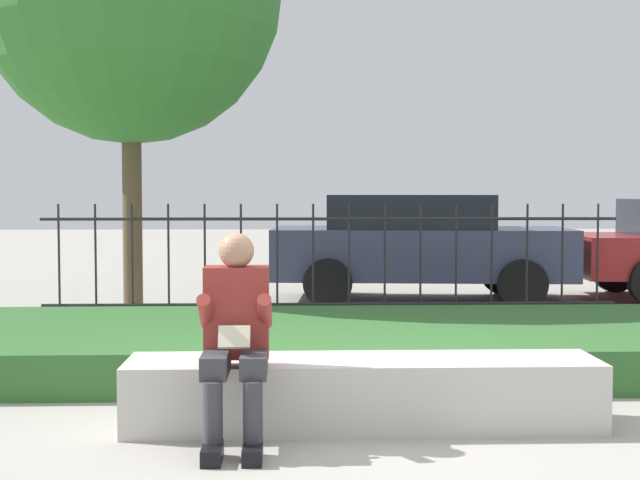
# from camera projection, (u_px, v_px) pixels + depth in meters

# --- Properties ---
(ground_plane) EXTENTS (60.00, 60.00, 0.00)m
(ground_plane) POSITION_uv_depth(u_px,v_px,m) (362.00, 427.00, 5.58)
(ground_plane) COLOR #A8A399
(stone_bench) EXTENTS (2.94, 0.60, 0.43)m
(stone_bench) POSITION_uv_depth(u_px,v_px,m) (363.00, 397.00, 5.57)
(stone_bench) COLOR beige
(stone_bench) RESTS_ON ground_plane
(person_seated_reader) EXTENTS (0.42, 0.73, 1.23)m
(person_seated_reader) POSITION_uv_depth(u_px,v_px,m) (236.00, 330.00, 5.18)
(person_seated_reader) COLOR black
(person_seated_reader) RESTS_ON ground_plane
(grass_berm) EXTENTS (8.16, 2.66, 0.34)m
(grass_berm) POSITION_uv_depth(u_px,v_px,m) (342.00, 345.00, 7.60)
(grass_berm) COLOR #33662D
(grass_berm) RESTS_ON ground_plane
(iron_fence) EXTENTS (6.16, 0.03, 1.35)m
(iron_fence) POSITION_uv_depth(u_px,v_px,m) (331.00, 264.00, 9.53)
(iron_fence) COLOR #232326
(iron_fence) RESTS_ON ground_plane
(car_parked_center) EXTENTS (4.09, 2.09, 1.44)m
(car_parked_center) POSITION_uv_depth(u_px,v_px,m) (418.00, 244.00, 12.06)
(car_parked_center) COLOR #383D56
(car_parked_center) RESTS_ON ground_plane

